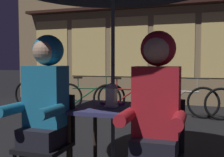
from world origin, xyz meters
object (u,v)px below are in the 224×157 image
Objects in this scene: chair_left at (48,138)px; bicycle_nearest at (40,95)px; bicycle_third at (129,98)px; chair_right at (157,149)px; bicycle_second at (90,96)px; person_left_hooded at (44,99)px; person_right_hooded at (156,105)px; cafe_table at (113,117)px; bicycle_fourth at (178,101)px; lantern at (111,94)px; book at (113,103)px.

bicycle_nearest is (-2.50, 3.66, -0.14)m from chair_left.
chair_right is at bearing -72.03° from bicycle_third.
bicycle_second is (1.26, 0.16, 0.00)m from bicycle_nearest.
person_right_hooded is (0.96, 0.00, 0.00)m from person_left_hooded.
cafe_table is 0.44× the size of bicycle_nearest.
chair_right is 4.42m from bicycle_second.
person_right_hooded is 4.14m from bicycle_third.
person_right_hooded is 3.89m from bicycle_fourth.
person_right_hooded reaches higher than chair_left.
person_left_hooded is (-0.47, -0.42, -0.01)m from lantern.
bicycle_third reaches higher than book.
bicycle_nearest is at bearing -177.65° from bicycle_fourth.
person_left_hooded is 1.00× the size of person_right_hooded.
lantern is 0.17× the size of person_left_hooded.
chair_left reaches higher than book.
bicycle_fourth is at bearing 84.64° from lantern.
bicycle_fourth is (0.79, 3.85, -0.50)m from person_left_hooded.
bicycle_nearest is at bearing -174.87° from bicycle_third.
chair_right is 4.06m from bicycle_third.
person_left_hooded is 0.85× the size of bicycle_second.
bicycle_second and bicycle_third have the same top height.
cafe_table is at bearing 138.43° from person_right_hooded.
bicycle_nearest is (-2.97, 3.30, -0.51)m from lantern.
person_left_hooded reaches higher than cafe_table.
person_right_hooded is (0.00, -0.06, 0.36)m from chair_right.
chair_left is 0.70m from book.
book is (-0.52, 0.53, -0.09)m from person_right_hooded.
cafe_table is 0.62m from chair_left.
person_left_hooded is 4.11m from bicycle_second.
bicycle_fourth is 3.36m from book.
bicycle_fourth is at bearing 78.39° from person_left_hooded.
lantern reaches higher than bicycle_fourth.
chair_right is 3.80m from bicycle_fourth.
bicycle_nearest and bicycle_fourth have the same top height.
lantern is at bearing 139.76° from person_right_hooded.
bicycle_third is at bearing 102.26° from lantern.
book is (-0.04, 0.11, 0.11)m from cafe_table.
bicycle_third is 3.49m from book.
lantern is 4.47m from bicycle_nearest.
lantern reaches higher than cafe_table.
chair_left is at bearing -71.92° from bicycle_second.
chair_left is 3.88m from bicycle_fourth.
lantern is 0.71m from chair_right.
chair_left is at bearing 176.61° from person_right_hooded.
bicycle_second is 3.77m from book.
person_left_hooded is 4.51m from bicycle_nearest.
chair_left reaches higher than bicycle_second.
cafe_table is at bearing 43.96° from lantern.
bicycle_nearest and bicycle_third have the same top height.
bicycle_fourth is (0.32, 3.44, -0.51)m from lantern.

